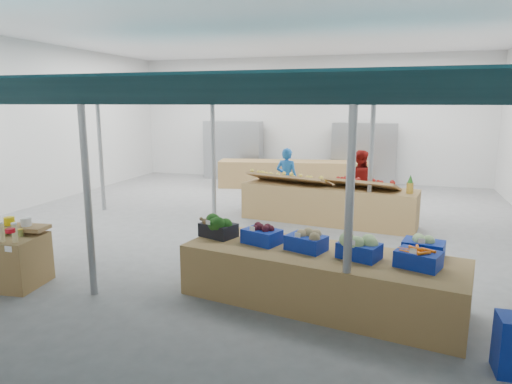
% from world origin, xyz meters
% --- Properties ---
extents(floor, '(13.00, 13.00, 0.00)m').
position_xyz_m(floor, '(0.00, 0.00, 0.00)').
color(floor, slate).
rests_on(floor, ground).
extents(hall, '(13.00, 13.00, 13.00)m').
position_xyz_m(hall, '(0.00, 1.44, 2.65)').
color(hall, silver).
rests_on(hall, ground).
extents(pole_grid, '(10.00, 4.60, 3.00)m').
position_xyz_m(pole_grid, '(0.75, -1.75, 1.81)').
color(pole_grid, gray).
rests_on(pole_grid, floor).
extents(awnings, '(9.50, 7.08, 0.30)m').
position_xyz_m(awnings, '(0.75, -1.75, 2.78)').
color(awnings, '#0B262F').
rests_on(awnings, pole_grid).
extents(back_shelving_left, '(2.00, 0.50, 2.00)m').
position_xyz_m(back_shelving_left, '(-2.50, 6.00, 1.00)').
color(back_shelving_left, '#B23F33').
rests_on(back_shelving_left, floor).
extents(back_shelving_right, '(2.00, 0.50, 2.00)m').
position_xyz_m(back_shelving_right, '(2.00, 6.00, 1.00)').
color(back_shelving_right, '#B23F33').
rests_on(back_shelving_right, floor).
extents(veg_counter, '(3.83, 1.86, 0.71)m').
position_xyz_m(veg_counter, '(2.09, -3.37, 0.36)').
color(veg_counter, olive).
rests_on(veg_counter, floor).
extents(fruit_counter, '(3.96, 1.44, 0.83)m').
position_xyz_m(fruit_counter, '(1.58, 0.90, 0.41)').
color(fruit_counter, olive).
rests_on(fruit_counter, floor).
extents(far_counter, '(4.79, 1.80, 0.85)m').
position_xyz_m(far_counter, '(-0.09, 4.93, 0.42)').
color(far_counter, olive).
rests_on(far_counter, floor).
extents(vendor_left, '(0.61, 0.44, 1.55)m').
position_xyz_m(vendor_left, '(0.38, 2.00, 0.77)').
color(vendor_left, '#1B5DB2').
rests_on(vendor_left, floor).
extents(vendor_right, '(0.82, 0.68, 1.55)m').
position_xyz_m(vendor_right, '(2.18, 2.00, 0.77)').
color(vendor_right, maroon).
rests_on(vendor_right, floor).
extents(crate_broccoli, '(0.59, 0.50, 0.35)m').
position_xyz_m(crate_broccoli, '(0.54, -3.09, 0.87)').
color(crate_broccoli, black).
rests_on(crate_broccoli, veg_counter).
extents(crate_beets, '(0.59, 0.50, 0.29)m').
position_xyz_m(crate_beets, '(1.24, -3.22, 0.85)').
color(crate_beets, navy).
rests_on(crate_beets, veg_counter).
extents(crate_celeriac, '(0.59, 0.50, 0.31)m').
position_xyz_m(crate_celeriac, '(1.89, -3.33, 0.86)').
color(crate_celeriac, navy).
rests_on(crate_celeriac, veg_counter).
extents(crate_cabbage, '(0.59, 0.50, 0.35)m').
position_xyz_m(crate_cabbage, '(2.60, -3.46, 0.87)').
color(crate_cabbage, navy).
rests_on(crate_cabbage, veg_counter).
extents(crate_carrots, '(0.59, 0.50, 0.29)m').
position_xyz_m(crate_carrots, '(3.30, -3.59, 0.83)').
color(crate_carrots, navy).
rests_on(crate_carrots, veg_counter).
extents(sparrow, '(0.12, 0.09, 0.11)m').
position_xyz_m(sparrow, '(0.35, -3.19, 0.96)').
color(sparrow, brown).
rests_on(sparrow, crate_broccoli).
extents(pole_ribbon, '(0.12, 0.12, 0.28)m').
position_xyz_m(pole_ribbon, '(-1.54, -4.81, 1.08)').
color(pole_ribbon, red).
rests_on(pole_ribbon, pole_grid).
extents(apple_heap_yellow, '(2.02, 1.19, 0.27)m').
position_xyz_m(apple_heap_yellow, '(0.65, 0.94, 0.99)').
color(apple_heap_yellow, '#997247').
rests_on(apple_heap_yellow, fruit_counter).
extents(apple_heap_red, '(1.63, 1.08, 0.27)m').
position_xyz_m(apple_heap_red, '(2.34, 0.71, 0.99)').
color(apple_heap_red, '#997247').
rests_on(apple_heap_red, fruit_counter).
extents(pineapple, '(0.14, 0.14, 0.39)m').
position_xyz_m(pineapple, '(3.30, 0.57, 1.01)').
color(pineapple, '#8C6019').
rests_on(pineapple, fruit_counter).
extents(crate_extra, '(0.56, 0.45, 0.32)m').
position_xyz_m(crate_extra, '(3.38, -3.13, 0.86)').
color(crate_extra, navy).
rests_on(crate_extra, veg_counter).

